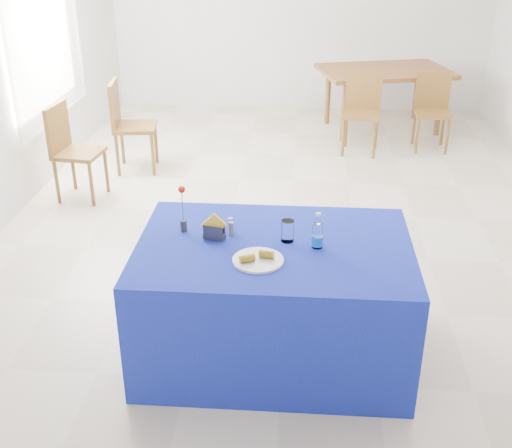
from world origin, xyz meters
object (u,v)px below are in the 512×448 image
at_px(water_bottle, 317,236).
at_px(chair_win_a, 70,145).
at_px(blue_table, 274,300).
at_px(chair_bg_right, 432,105).
at_px(oak_table, 384,76).
at_px(chair_win_b, 126,120).
at_px(chair_bg_left, 362,106).
at_px(plate, 258,260).

distance_m(water_bottle, chair_win_a, 3.24).
xyz_separation_m(blue_table, chair_bg_right, (1.61, 4.00, 0.12)).
xyz_separation_m(oak_table, chair_bg_right, (0.49, -0.65, -0.18)).
xyz_separation_m(blue_table, chair_win_b, (-1.68, 3.03, 0.17)).
height_order(blue_table, chair_win_a, chair_win_a).
bearing_deg(chair_bg_right, blue_table, -110.03).
bearing_deg(blue_table, chair_win_a, 131.63).
height_order(water_bottle, chair_bg_left, water_bottle).
xyz_separation_m(water_bottle, chair_bg_right, (1.36, 4.02, -0.33)).
relative_size(blue_table, water_bottle, 7.44).
relative_size(plate, chair_bg_left, 0.32).
bearing_deg(water_bottle, chair_bg_left, 81.73).
relative_size(chair_bg_left, chair_win_a, 0.99).
height_order(oak_table, chair_win_b, chair_win_b).
distance_m(chair_win_a, chair_win_b, 0.82).
distance_m(blue_table, chair_win_b, 3.47).
distance_m(water_bottle, chair_win_b, 3.61).
distance_m(water_bottle, chair_bg_left, 3.90).
bearing_deg(plate, chair_bg_right, 68.12).
bearing_deg(blue_table, plate, -111.32).
height_order(chair_bg_left, chair_win_a, chair_win_a).
relative_size(blue_table, chair_bg_right, 1.85).
relative_size(plate, water_bottle, 1.32).
distance_m(blue_table, water_bottle, 0.51).
xyz_separation_m(oak_table, chair_win_a, (-3.15, -2.37, -0.16)).
height_order(blue_table, chair_bg_right, chair_bg_right).
bearing_deg(chair_win_a, water_bottle, -128.48).
relative_size(chair_bg_right, chair_win_a, 0.96).
bearing_deg(water_bottle, blue_table, 176.99).
height_order(oak_table, chair_bg_right, chair_bg_right).
bearing_deg(chair_win_a, blue_table, -131.58).
height_order(oak_table, chair_win_a, chair_win_a).
height_order(water_bottle, oak_table, water_bottle).
bearing_deg(chair_win_b, chair_bg_right, -80.74).
bearing_deg(chair_win_a, chair_bg_left, -54.40).
bearing_deg(chair_bg_left, chair_win_b, -153.55).
relative_size(water_bottle, chair_win_a, 0.24).
xyz_separation_m(chair_bg_right, chair_win_a, (-3.63, -1.72, 0.02)).
distance_m(plate, blue_table, 0.45).
bearing_deg(chair_bg_right, chair_win_b, -161.64).
height_order(plate, oak_table, plate).
bearing_deg(chair_bg_right, oak_table, 128.84).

